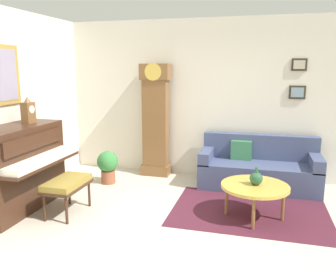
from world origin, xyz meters
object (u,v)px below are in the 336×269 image
couch (258,168)px  coffee_table (255,187)px  green_jug (256,178)px  grandfather_clock (156,123)px  piano_bench (67,185)px  mantel_clock (28,111)px  piano (18,168)px  potted_plant (108,165)px

couch → coffee_table: (-0.04, -1.28, 0.11)m
green_jug → grandfather_clock: bearing=140.8°
piano_bench → mantel_clock: mantel_clock is taller
piano → green_jug: 3.24m
piano → grandfather_clock: grandfather_clock is taller
green_jug → potted_plant: 2.59m
piano → piano_bench: (0.74, 0.02, -0.19)m
couch → mantel_clock: 3.70m
grandfather_clock → mantel_clock: size_ratio=5.34×
potted_plant → piano: bearing=-119.2°
piano_bench → grandfather_clock: grandfather_clock is taller
piano → green_jug: piano is taller
piano → couch: (3.22, 1.82, -0.28)m
mantel_clock → piano: bearing=-90.3°
piano → potted_plant: bearing=60.8°
couch → green_jug: size_ratio=7.92×
couch → coffee_table: 1.28m
piano → coffee_table: 3.23m
piano → piano_bench: piano is taller
grandfather_clock → coffee_table: (1.80, -1.48, -0.55)m
green_jug → mantel_clock: bearing=-175.9°
grandfather_clock → couch: 1.96m
piano_bench → potted_plant: size_ratio=1.25×
piano_bench → coffee_table: 2.50m
grandfather_clock → mantel_clock: bearing=-129.0°
coffee_table → potted_plant: size_ratio=1.57×
couch → green_jug: couch is taller
mantel_clock → potted_plant: size_ratio=0.68×
grandfather_clock → potted_plant: grandfather_clock is taller
couch → potted_plant: 2.54m
couch → grandfather_clock: bearing=173.8°
piano → mantel_clock: size_ratio=3.79×
piano_bench → green_jug: 2.51m
piano → coffee_table: (3.18, 0.54, -0.17)m
grandfather_clock → coffee_table: 2.39m
piano_bench → mantel_clock: 1.23m
piano_bench → piano: bearing=-178.5°
couch → coffee_table: size_ratio=2.16×
piano_bench → coffee_table: size_ratio=0.80×
piano_bench → green_jug: bearing=12.0°
coffee_table → mantel_clock: mantel_clock is taller
grandfather_clock → piano: bearing=-124.4°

